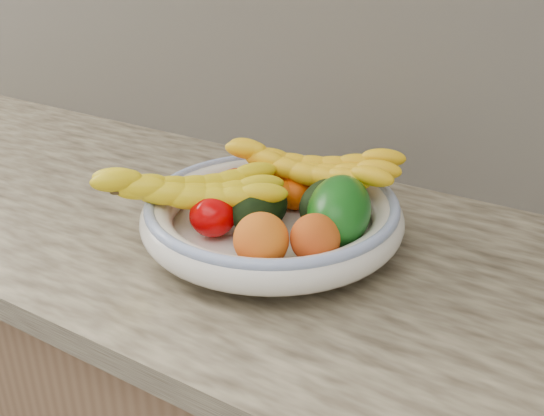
{
  "coord_description": "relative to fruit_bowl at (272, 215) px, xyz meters",
  "views": [
    {
      "loc": [
        0.42,
        0.97,
        1.36
      ],
      "look_at": [
        0.0,
        1.66,
        0.96
      ],
      "focal_mm": 40.0,
      "sensor_mm": 36.0,
      "label": 1
    }
  ],
  "objects": [
    {
      "name": "clementine_back_mid",
      "position": [
        -0.0,
        0.07,
        0.01
      ],
      "size": [
        0.06,
        0.06,
        0.05
      ],
      "primitive_type": "ellipsoid",
      "rotation": [
        0.0,
        0.0,
        -0.05
      ],
      "color": "#FF5A05",
      "rests_on": "fruit_bowl"
    },
    {
      "name": "green_mango",
      "position": [
        0.1,
        0.01,
        0.03
      ],
      "size": [
        0.16,
        0.17,
        0.12
      ],
      "primitive_type": "ellipsoid",
      "rotation": [
        0.0,
        0.31,
        0.37
      ],
      "color": "#0E4F10",
      "rests_on": "fruit_bowl"
    },
    {
      "name": "banana_bunch_front",
      "position": [
        -0.1,
        -0.06,
        0.03
      ],
      "size": [
        0.3,
        0.28,
        0.08
      ],
      "primitive_type": null,
      "rotation": [
        0.0,
        0.0,
        0.72
      ],
      "color": "yellow",
      "rests_on": "fruit_bowl"
    },
    {
      "name": "avocado_center",
      "position": [
        -0.01,
        -0.02,
        0.02
      ],
      "size": [
        0.08,
        0.11,
        0.07
      ],
      "primitive_type": "ellipsoid",
      "rotation": [
        0.0,
        0.0,
        -0.05
      ],
      "color": "black",
      "rests_on": "fruit_bowl"
    },
    {
      "name": "peach_front",
      "position": [
        0.04,
        -0.1,
        0.02
      ],
      "size": [
        0.1,
        0.1,
        0.07
      ],
      "primitive_type": "ellipsoid",
      "rotation": [
        0.0,
        0.0,
        -0.35
      ],
      "color": "orange",
      "rests_on": "fruit_bowl"
    },
    {
      "name": "peach_right",
      "position": [
        0.1,
        -0.06,
        0.02
      ],
      "size": [
        0.07,
        0.07,
        0.07
      ],
      "primitive_type": "ellipsoid",
      "rotation": [
        0.0,
        0.0,
        0.02
      ],
      "color": "orange",
      "rests_on": "fruit_bowl"
    },
    {
      "name": "clementine_extra",
      "position": [
        -0.01,
        0.06,
        0.01
      ],
      "size": [
        0.05,
        0.05,
        0.04
      ],
      "primitive_type": "ellipsoid",
      "color": "#F26005",
      "rests_on": "fruit_bowl"
    },
    {
      "name": "fruit_bowl",
      "position": [
        0.0,
        0.0,
        0.0
      ],
      "size": [
        0.39,
        0.39,
        0.08
      ],
      "color": "white",
      "rests_on": "kitchen_counter"
    },
    {
      "name": "banana_bunch_back",
      "position": [
        0.01,
        0.09,
        0.04
      ],
      "size": [
        0.31,
        0.16,
        0.09
      ],
      "primitive_type": null,
      "rotation": [
        0.0,
        0.0,
        0.17
      ],
      "color": "yellow",
      "rests_on": "fruit_bowl"
    },
    {
      "name": "avocado_right",
      "position": [
        0.07,
        0.05,
        0.02
      ],
      "size": [
        0.09,
        0.12,
        0.08
      ],
      "primitive_type": "ellipsoid",
      "rotation": [
        0.0,
        0.0,
        -0.13
      ],
      "color": "black",
      "rests_on": "fruit_bowl"
    },
    {
      "name": "clementine_back_left",
      "position": [
        -0.05,
        0.09,
        0.01
      ],
      "size": [
        0.06,
        0.06,
        0.05
      ],
      "primitive_type": "ellipsoid",
      "rotation": [
        0.0,
        0.0,
        -0.39
      ],
      "color": "orange",
      "rests_on": "fruit_bowl"
    },
    {
      "name": "tomato_near_left",
      "position": [
        -0.06,
        -0.07,
        0.01
      ],
      "size": [
        0.09,
        0.09,
        0.06
      ],
      "primitive_type": "ellipsoid",
      "rotation": [
        0.0,
        0.0,
        0.34
      ],
      "color": "#C50002",
      "rests_on": "fruit_bowl"
    },
    {
      "name": "clementine_back_right",
      "position": [
        0.04,
        0.09,
        0.01
      ],
      "size": [
        0.07,
        0.07,
        0.05
      ],
      "primitive_type": "ellipsoid",
      "rotation": [
        0.0,
        0.0,
        -0.41
      ],
      "color": "orange",
      "rests_on": "fruit_bowl"
    },
    {
      "name": "tomato_left",
      "position": [
        -0.08,
        0.03,
        0.01
      ],
      "size": [
        0.08,
        0.08,
        0.06
      ],
      "primitive_type": "ellipsoid",
      "rotation": [
        0.0,
        0.0,
        -0.15
      ],
      "color": "red",
      "rests_on": "fruit_bowl"
    }
  ]
}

